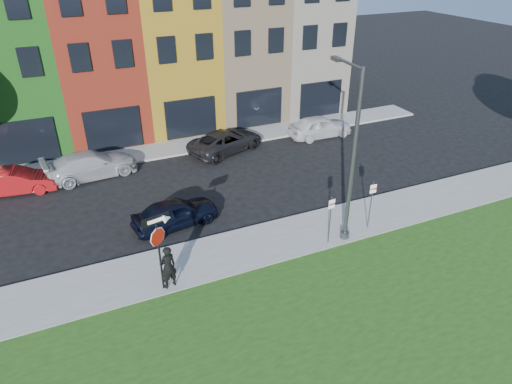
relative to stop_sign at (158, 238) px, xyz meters
name	(u,v)px	position (x,y,z in m)	size (l,w,h in m)	color
ground	(313,281)	(5.51, -1.88, -2.43)	(120.00, 120.00, 0.00)	black
sidewalk_near	(318,230)	(7.51, 1.12, -2.37)	(40.00, 3.00, 0.12)	gray
sidewalk_far	(152,152)	(2.51, 13.12, -2.37)	(40.00, 2.40, 0.12)	gray
rowhouse_block	(131,52)	(3.01, 19.30, 2.56)	(30.00, 10.12, 10.00)	beige
stop_sign	(158,238)	(0.00, 0.00, 0.00)	(1.04, 0.26, 3.25)	black
man	(168,267)	(0.25, 0.02, -1.39)	(0.76, 0.60, 1.83)	black
sedan_near	(175,213)	(1.67, 4.29, -1.74)	(4.25, 2.26, 1.38)	black
parked_car_red	(16,181)	(-5.17, 10.87, -1.75)	(4.25, 1.99, 1.35)	maroon
parked_car_silver	(91,165)	(-1.32, 11.19, -1.69)	(5.32, 2.73, 1.48)	#B0B0B5
parked_car_dark	(226,141)	(6.90, 11.42, -1.73)	(5.52, 3.98, 1.40)	black
parked_car_white	(320,126)	(13.61, 11.09, -1.68)	(4.40, 1.83, 1.49)	silver
street_lamp	(350,158)	(8.27, 0.26, 1.53)	(0.52, 2.58, 7.61)	#494C4E
parking_sign_a	(331,215)	(7.38, 0.01, -0.88)	(0.32, 0.10, 2.30)	#494C4E
parking_sign_b	(371,200)	(9.71, 0.29, -0.84)	(0.32, 0.09, 2.38)	#494C4E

